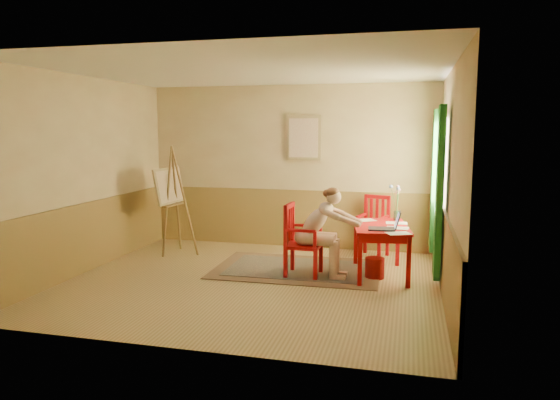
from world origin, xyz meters
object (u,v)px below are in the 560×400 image
(easel, at_px, (171,190))
(chair_back, at_px, (374,226))
(figure, at_px, (321,228))
(laptop, at_px, (387,226))
(table, at_px, (381,231))
(chair_left, at_px, (300,240))

(easel, bearing_deg, chair_back, 10.33)
(figure, xyz_separation_m, easel, (-2.64, 0.81, 0.36))
(figure, bearing_deg, chair_back, 66.28)
(figure, xyz_separation_m, laptop, (0.88, -0.02, 0.07))
(chair_back, height_order, figure, figure)
(table, height_order, easel, easel)
(table, relative_size, laptop, 2.97)
(easel, bearing_deg, laptop, -13.24)
(table, distance_m, chair_back, 1.13)
(chair_left, bearing_deg, figure, -1.80)
(figure, distance_m, laptop, 0.89)
(laptop, bearing_deg, chair_left, 178.69)
(table, xyz_separation_m, chair_left, (-1.09, -0.29, -0.12))
(chair_back, relative_size, laptop, 2.26)
(table, distance_m, figure, 0.85)
(chair_left, relative_size, laptop, 2.34)
(laptop, relative_size, easel, 0.25)
(laptop, bearing_deg, table, 106.76)
(chair_left, distance_m, easel, 2.53)
(chair_left, bearing_deg, chair_back, 56.71)
(figure, height_order, laptop, figure)
(chair_left, height_order, figure, figure)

